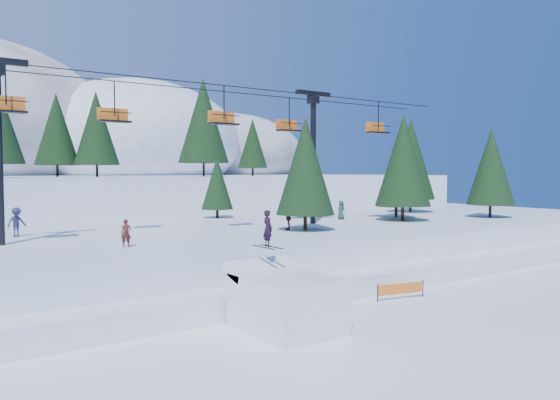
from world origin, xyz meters
TOP-DOWN VIEW (x-y plane):
  - ground at (0.00, 0.00)m, footprint 160.00×160.00m
  - mid_shelf at (0.00, 18.00)m, footprint 70.00×22.00m
  - berm at (0.00, 8.00)m, footprint 70.00×6.00m
  - jump_kicker at (-0.58, 2.72)m, footprint 3.34×4.56m
  - chairlift at (1.81, 18.05)m, footprint 46.00×3.21m
  - conifer_stand at (4.10, 18.37)m, footprint 61.83×16.89m
  - distant_skiers at (-2.34, 17.74)m, footprint 30.96×9.23m
  - banner_near at (7.44, 3.75)m, footprint 2.80×0.63m
  - banner_far at (11.79, 6.21)m, footprint 2.65×1.12m

SIDE VIEW (x-z plane):
  - ground at x=0.00m, z-range 0.00..0.00m
  - banner_near at x=7.44m, z-range 0.09..0.99m
  - banner_far at x=11.79m, z-range 0.09..0.99m
  - berm at x=0.00m, z-range 0.00..1.10m
  - jump_kicker at x=-0.58m, z-range -1.21..3.68m
  - mid_shelf at x=0.00m, z-range 0.00..2.50m
  - distant_skiers at x=-2.34m, z-range 2.46..4.30m
  - conifer_stand at x=4.10m, z-range 2.30..11.64m
  - chairlift at x=1.81m, z-range 4.18..14.46m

